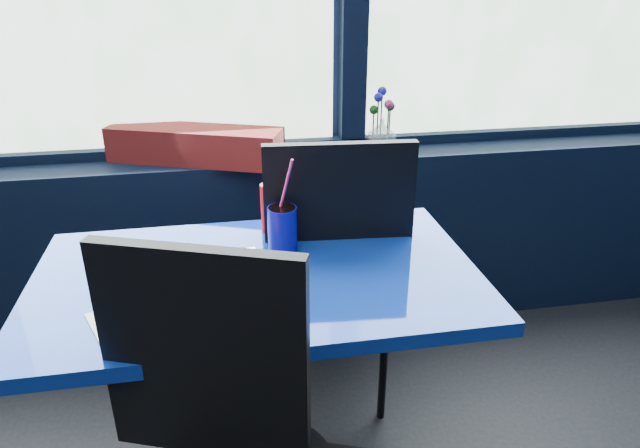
{
  "coord_description": "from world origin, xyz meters",
  "views": [
    {
      "loc": [
        0.23,
        0.64,
        1.52
      ],
      "look_at": [
        0.47,
        1.98,
        0.89
      ],
      "focal_mm": 32.0,
      "sensor_mm": 36.0,
      "label": 1
    }
  ],
  "objects_px": {
    "soda_cup": "(283,228)",
    "planter_box": "(195,145)",
    "flower_vase": "(382,130)",
    "near_table": "(260,328)",
    "chair_near_back": "(327,259)",
    "food_basket": "(200,287)",
    "ketchup_bottle": "(269,204)"
  },
  "relations": [
    {
      "from": "planter_box",
      "to": "soda_cup",
      "type": "xyz_separation_m",
      "value": [
        0.26,
        -0.73,
        -0.05
      ]
    },
    {
      "from": "near_table",
      "to": "planter_box",
      "type": "distance_m",
      "value": 0.91
    },
    {
      "from": "soda_cup",
      "to": "food_basket",
      "type": "bearing_deg",
      "value": -134.49
    },
    {
      "from": "ketchup_bottle",
      "to": "flower_vase",
      "type": "bearing_deg",
      "value": 49.43
    },
    {
      "from": "food_basket",
      "to": "ketchup_bottle",
      "type": "bearing_deg",
      "value": 82.7
    },
    {
      "from": "near_table",
      "to": "planter_box",
      "type": "relative_size",
      "value": 1.76
    },
    {
      "from": "food_basket",
      "to": "soda_cup",
      "type": "height_order",
      "value": "soda_cup"
    },
    {
      "from": "flower_vase",
      "to": "near_table",
      "type": "bearing_deg",
      "value": -123.93
    },
    {
      "from": "chair_near_back",
      "to": "ketchup_bottle",
      "type": "height_order",
      "value": "chair_near_back"
    },
    {
      "from": "near_table",
      "to": "food_basket",
      "type": "height_order",
      "value": "food_basket"
    },
    {
      "from": "planter_box",
      "to": "food_basket",
      "type": "height_order",
      "value": "planter_box"
    },
    {
      "from": "near_table",
      "to": "chair_near_back",
      "type": "relative_size",
      "value": 1.14
    },
    {
      "from": "near_table",
      "to": "food_basket",
      "type": "bearing_deg",
      "value": -141.15
    },
    {
      "from": "flower_vase",
      "to": "soda_cup",
      "type": "relative_size",
      "value": 0.89
    },
    {
      "from": "near_table",
      "to": "soda_cup",
      "type": "distance_m",
      "value": 0.29
    },
    {
      "from": "near_table",
      "to": "ketchup_bottle",
      "type": "xyz_separation_m",
      "value": [
        0.06,
        0.26,
        0.27
      ]
    },
    {
      "from": "ketchup_bottle",
      "to": "soda_cup",
      "type": "xyz_separation_m",
      "value": [
        0.02,
        -0.14,
        -0.02
      ]
    },
    {
      "from": "chair_near_back",
      "to": "food_basket",
      "type": "relative_size",
      "value": 2.8
    },
    {
      "from": "food_basket",
      "to": "ketchup_bottle",
      "type": "distance_m",
      "value": 0.44
    },
    {
      "from": "ketchup_bottle",
      "to": "soda_cup",
      "type": "bearing_deg",
      "value": -80.65
    },
    {
      "from": "near_table",
      "to": "food_basket",
      "type": "distance_m",
      "value": 0.29
    },
    {
      "from": "planter_box",
      "to": "flower_vase",
      "type": "distance_m",
      "value": 0.77
    },
    {
      "from": "near_table",
      "to": "planter_box",
      "type": "xyz_separation_m",
      "value": [
        -0.17,
        0.85,
        0.3
      ]
    },
    {
      "from": "soda_cup",
      "to": "planter_box",
      "type": "bearing_deg",
      "value": 109.39
    },
    {
      "from": "chair_near_back",
      "to": "flower_vase",
      "type": "distance_m",
      "value": 0.73
    },
    {
      "from": "flower_vase",
      "to": "ketchup_bottle",
      "type": "distance_m",
      "value": 0.82
    },
    {
      "from": "planter_box",
      "to": "soda_cup",
      "type": "height_order",
      "value": "soda_cup"
    },
    {
      "from": "near_table",
      "to": "flower_vase",
      "type": "xyz_separation_m",
      "value": [
        0.6,
        0.89,
        0.31
      ]
    },
    {
      "from": "ketchup_bottle",
      "to": "planter_box",
      "type": "bearing_deg",
      "value": 111.69
    },
    {
      "from": "flower_vase",
      "to": "soda_cup",
      "type": "distance_m",
      "value": 0.92
    },
    {
      "from": "planter_box",
      "to": "soda_cup",
      "type": "bearing_deg",
      "value": -49.11
    },
    {
      "from": "planter_box",
      "to": "soda_cup",
      "type": "distance_m",
      "value": 0.77
    }
  ]
}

